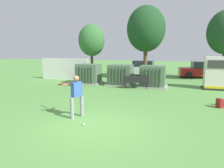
{
  "coord_description": "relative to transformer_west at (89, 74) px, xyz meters",
  "views": [
    {
      "loc": [
        2.87,
        -6.75,
        2.75
      ],
      "look_at": [
        -0.42,
        3.5,
        1.0
      ],
      "focal_mm": 33.48,
      "sensor_mm": 36.0,
      "label": 1
    }
  ],
  "objects": [
    {
      "name": "generator_enclosure",
      "position": [
        9.54,
        0.49,
        0.35
      ],
      "size": [
        1.6,
        1.4,
        2.3
      ],
      "color": "#262626",
      "rests_on": "ground"
    },
    {
      "name": "fence_panel",
      "position": [
        -3.13,
        1.49,
        0.21
      ],
      "size": [
        4.8,
        0.12,
        2.0
      ],
      "primitive_type": "cube",
      "color": "white",
      "rests_on": "ground"
    },
    {
      "name": "backpack",
      "position": [
        9.05,
        -4.84,
        -0.57
      ],
      "size": [
        0.36,
        0.38,
        0.44
      ],
      "color": "maroon",
      "rests_on": "ground"
    },
    {
      "name": "parked_car_leftmost",
      "position": [
        3.26,
        7.04,
        -0.04
      ],
      "size": [
        4.25,
        2.02,
        1.62
      ],
      "color": "silver",
      "rests_on": "ground"
    },
    {
      "name": "transformer_west",
      "position": [
        0.0,
        0.0,
        0.0
      ],
      "size": [
        2.1,
        1.7,
        1.62
      ],
      "color": "#9E9B93",
      "rests_on": "ground"
    },
    {
      "name": "park_bench",
      "position": [
        4.18,
        -1.08,
        -0.25
      ],
      "size": [
        1.84,
        0.76,
        0.92
      ],
      "color": "black",
      "rests_on": "ground"
    },
    {
      "name": "transformer_mid_west",
      "position": [
        2.73,
        0.01,
        0.0
      ],
      "size": [
        2.1,
        1.7,
        1.62
      ],
      "color": "#9E9B93",
      "rests_on": "ground"
    },
    {
      "name": "transformer_mid_east",
      "position": [
        5.27,
        -0.17,
        0.0
      ],
      "size": [
        2.1,
        1.7,
        1.62
      ],
      "color": "#9E9B93",
      "rests_on": "ground"
    },
    {
      "name": "parked_car_left_of_center",
      "position": [
        9.27,
        6.97,
        -0.04
      ],
      "size": [
        4.39,
        2.34,
        1.62
      ],
      "color": "maroon",
      "rests_on": "ground"
    },
    {
      "name": "sports_ball",
      "position": [
        3.84,
        -9.07,
        -0.74
      ],
      "size": [
        0.09,
        0.09,
        0.09
      ],
      "primitive_type": "sphere",
      "color": "white",
      "rests_on": "ground"
    },
    {
      "name": "tree_left",
      "position": [
        -2.17,
        5.74,
        3.01
      ],
      "size": [
        2.9,
        2.9,
        5.54
      ],
      "color": "#4C3828",
      "rests_on": "ground"
    },
    {
      "name": "batter",
      "position": [
        3.12,
        -8.25,
        0.19
      ],
      "size": [
        1.51,
        1.04,
        1.74
      ],
      "color": "gray",
      "rests_on": "ground"
    },
    {
      "name": "tree_center_left",
      "position": [
        3.99,
        4.24,
        3.89
      ],
      "size": [
        3.57,
        3.57,
        6.82
      ],
      "color": "brown",
      "rests_on": "ground"
    },
    {
      "name": "ground_plane",
      "position": [
        4.21,
        -9.01,
        -0.79
      ],
      "size": [
        96.0,
        96.0,
        0.0
      ],
      "primitive_type": "plane",
      "color": "#5B9947"
    }
  ]
}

